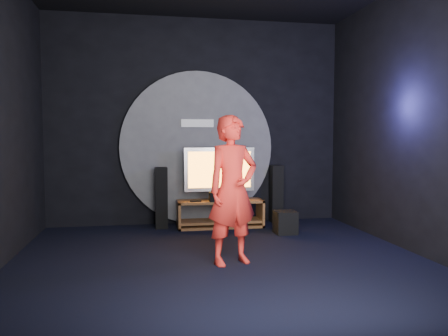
# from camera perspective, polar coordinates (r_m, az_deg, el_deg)

# --- Properties ---
(floor) EXTENTS (5.00, 5.00, 0.00)m
(floor) POSITION_cam_1_polar(r_m,az_deg,el_deg) (5.27, -0.22, -12.30)
(floor) COLOR black
(floor) RESTS_ON ground
(back_wall) EXTENTS (5.00, 0.04, 3.50)m
(back_wall) POSITION_cam_1_polar(r_m,az_deg,el_deg) (7.54, -3.59, 6.06)
(back_wall) COLOR black
(back_wall) RESTS_ON ground
(front_wall) EXTENTS (5.00, 0.04, 3.50)m
(front_wall) POSITION_cam_1_polar(r_m,az_deg,el_deg) (2.65, 9.47, 9.83)
(front_wall) COLOR black
(front_wall) RESTS_ON ground
(right_wall) EXTENTS (0.04, 5.00, 3.50)m
(right_wall) POSITION_cam_1_polar(r_m,az_deg,el_deg) (6.03, 24.02, 6.24)
(right_wall) COLOR black
(right_wall) RESTS_ON ground
(wall_disc_panel) EXTENTS (2.60, 0.11, 2.60)m
(wall_disc_panel) POSITION_cam_1_polar(r_m,az_deg,el_deg) (7.48, -3.52, 2.64)
(wall_disc_panel) COLOR #515156
(wall_disc_panel) RESTS_ON ground
(media_console) EXTENTS (1.41, 0.45, 0.45)m
(media_console) POSITION_cam_1_polar(r_m,az_deg,el_deg) (7.25, -0.45, -6.20)
(media_console) COLOR brown
(media_console) RESTS_ON ground
(tv) EXTENTS (1.17, 0.22, 0.86)m
(tv) POSITION_cam_1_polar(r_m,az_deg,el_deg) (7.22, -0.60, -0.42)
(tv) COLOR #B1B1B9
(tv) RESTS_ON media_console
(center_speaker) EXTENTS (0.40, 0.15, 0.15)m
(center_speaker) POSITION_cam_1_polar(r_m,az_deg,el_deg) (7.05, -0.31, -3.77)
(center_speaker) COLOR black
(center_speaker) RESTS_ON media_console
(remote) EXTENTS (0.18, 0.05, 0.02)m
(remote) POSITION_cam_1_polar(r_m,az_deg,el_deg) (7.03, -3.70, -4.33)
(remote) COLOR black
(remote) RESTS_ON media_console
(tower_speaker_left) EXTENTS (0.20, 0.22, 0.99)m
(tower_speaker_left) POSITION_cam_1_polar(r_m,az_deg,el_deg) (7.21, -8.19, -3.87)
(tower_speaker_left) COLOR black
(tower_speaker_left) RESTS_ON ground
(tower_speaker_right) EXTENTS (0.20, 0.22, 0.99)m
(tower_speaker_right) POSITION_cam_1_polar(r_m,az_deg,el_deg) (7.70, 6.84, -3.35)
(tower_speaker_right) COLOR black
(tower_speaker_right) RESTS_ON ground
(subwoofer) EXTENTS (0.32, 0.32, 0.35)m
(subwoofer) POSITION_cam_1_polar(r_m,az_deg,el_deg) (6.83, 8.01, -7.04)
(subwoofer) COLOR black
(subwoofer) RESTS_ON ground
(player) EXTENTS (0.73, 0.60, 1.74)m
(player) POSITION_cam_1_polar(r_m,az_deg,el_deg) (5.08, 1.13, -2.87)
(player) COLOR red
(player) RESTS_ON ground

